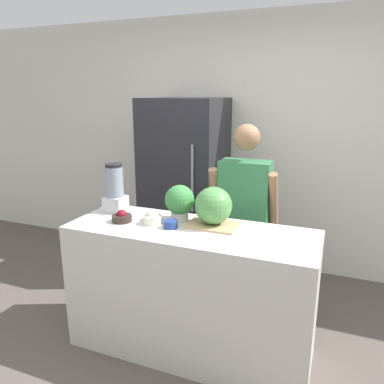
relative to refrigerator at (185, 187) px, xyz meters
name	(u,v)px	position (x,y,z in m)	size (l,w,h in m)	color
ground_plane	(173,375)	(0.56, -1.54, -0.89)	(14.00, 14.00, 0.00)	#564C47
wall_back	(249,145)	(0.56, 0.40, 0.41)	(8.00, 0.06, 2.60)	silver
counter_island	(190,290)	(0.56, -1.24, -0.42)	(1.70, 0.62, 0.93)	beige
refrigerator	(185,187)	(0.00, 0.00, 0.00)	(0.76, 0.73, 1.78)	#232328
person	(244,220)	(0.78, -0.60, -0.07)	(0.54, 0.26, 1.60)	#333338
cutting_board	(213,225)	(0.69, -1.13, 0.05)	(0.35, 0.25, 0.01)	tan
watermelon	(213,206)	(0.68, -1.12, 0.19)	(0.26, 0.26, 0.26)	#4C8C47
bowl_cherries	(122,217)	(0.05, -1.28, 0.08)	(0.14, 0.14, 0.09)	#2D231E
bowl_cream	(153,218)	(0.28, -1.24, 0.09)	(0.13, 0.13, 0.11)	white
bowl_small_blue	(170,224)	(0.43, -1.27, 0.07)	(0.10, 0.10, 0.05)	navy
blender	(115,189)	(-0.12, -1.09, 0.22)	(0.15, 0.15, 0.38)	#B7B7BC
potted_plant	(180,201)	(0.42, -1.10, 0.19)	(0.21, 0.21, 0.26)	beige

